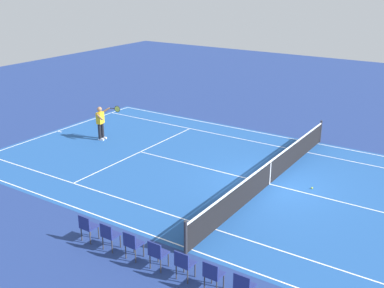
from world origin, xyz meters
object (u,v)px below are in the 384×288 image
object	(u,v)px
spectator_chair_2	(184,263)
spectator_chair_6	(87,226)
tennis_ball	(312,188)
spectator_chair_1	(213,274)
tennis_net	(270,172)
spectator_chair_3	(157,253)
tennis_player_near	(101,121)
spectator_chair_4	(132,243)
spectator_chair_0	(244,286)
spectator_chair_5	(109,234)

from	to	relation	value
spectator_chair_2	spectator_chair_6	world-z (taller)	same
tennis_ball	spectator_chair_1	size ratio (longest dim) A/B	0.08
tennis_net	spectator_chair_6	distance (m)	7.40
spectator_chair_3	tennis_player_near	bearing A→B (deg)	-38.98
tennis_player_near	spectator_chair_4	distance (m)	10.68
tennis_net	tennis_player_near	distance (m)	9.08
spectator_chair_3	spectator_chair_4	world-z (taller)	same
spectator_chair_0	spectator_chair_3	bearing A→B (deg)	0.00
spectator_chair_3	spectator_chair_6	world-z (taller)	same
tennis_net	spectator_chair_6	xyz separation A→B (m)	(2.88, 6.82, 0.03)
tennis_player_near	spectator_chair_0	world-z (taller)	tennis_player_near
spectator_chair_0	spectator_chair_2	distance (m)	1.76
spectator_chair_1	spectator_chair_2	distance (m)	0.88
tennis_ball	spectator_chair_0	distance (m)	7.37
tennis_player_near	tennis_ball	distance (m)	10.63
tennis_net	spectator_chair_3	world-z (taller)	tennis_net
spectator_chair_2	spectator_chair_1	bearing A→B (deg)	180.00
spectator_chair_3	spectator_chair_5	world-z (taller)	same
tennis_ball	spectator_chair_5	world-z (taller)	spectator_chair_5
tennis_player_near	spectator_chair_2	distance (m)	12.05
tennis_player_near	spectator_chair_3	distance (m)	11.35
tennis_player_near	spectator_chair_0	bearing A→B (deg)	148.08
spectator_chair_2	spectator_chair_0	bearing A→B (deg)	180.00
spectator_chair_0	spectator_chair_2	bearing A→B (deg)	0.00
tennis_net	spectator_chair_0	distance (m)	7.22
spectator_chair_5	spectator_chair_2	bearing A→B (deg)	180.00
tennis_net	spectator_chair_1	size ratio (longest dim) A/B	13.30
spectator_chair_3	spectator_chair_2	bearing A→B (deg)	180.00
tennis_ball	spectator_chair_5	size ratio (longest dim) A/B	0.08
spectator_chair_3	spectator_chair_4	xyz separation A→B (m)	(0.88, 0.00, 0.00)
tennis_net	spectator_chair_0	size ratio (longest dim) A/B	13.30
spectator_chair_0	spectator_chair_3	xyz separation A→B (m)	(2.63, 0.00, 0.00)
spectator_chair_4	spectator_chair_6	distance (m)	1.76
spectator_chair_2	spectator_chair_6	size ratio (longest dim) A/B	1.00
tennis_ball	spectator_chair_0	bearing A→B (deg)	96.70
spectator_chair_0	spectator_chair_4	bearing A→B (deg)	0.00
spectator_chair_0	tennis_player_near	bearing A→B (deg)	-31.92
spectator_chair_4	spectator_chair_5	size ratio (longest dim) A/B	1.00
spectator_chair_2	spectator_chair_3	world-z (taller)	same
spectator_chair_2	spectator_chair_3	distance (m)	0.88
tennis_net	spectator_chair_5	distance (m)	7.10
tennis_ball	spectator_chair_2	xyz separation A→B (m)	(0.90, 7.30, 0.49)
tennis_player_near	spectator_chair_0	distance (m)	13.50
spectator_chair_4	spectator_chair_6	world-z (taller)	same
tennis_net	spectator_chair_4	xyz separation A→B (m)	(1.12, 6.82, 0.03)
tennis_player_near	spectator_chair_6	bearing A→B (deg)	130.92
tennis_player_near	spectator_chair_4	bearing A→B (deg)	138.06
tennis_player_near	spectator_chair_3	size ratio (longest dim) A/B	1.93
tennis_net	spectator_chair_4	distance (m)	6.91
spectator_chair_0	spectator_chair_6	xyz separation A→B (m)	(5.27, 0.00, 0.00)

